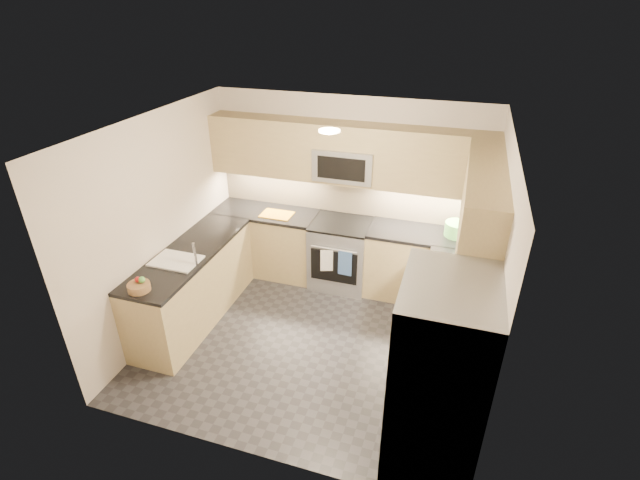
{
  "coord_description": "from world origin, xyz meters",
  "views": [
    {
      "loc": [
        1.38,
        -4.0,
        3.61
      ],
      "look_at": [
        0.0,
        0.35,
        1.15
      ],
      "focal_mm": 26.0,
      "sensor_mm": 36.0,
      "label": 1
    }
  ],
  "objects_px": {
    "gas_range": "(341,254)",
    "utensil_bowl": "(457,229)",
    "refrigerator": "(438,380)",
    "microwave": "(345,164)",
    "cutting_board": "(277,214)",
    "fruit_basket": "(139,287)"
  },
  "relations": [
    {
      "from": "refrigerator",
      "to": "utensil_bowl",
      "type": "relative_size",
      "value": 5.89
    },
    {
      "from": "microwave",
      "to": "cutting_board",
      "type": "bearing_deg",
      "value": -169.03
    },
    {
      "from": "utensil_bowl",
      "to": "refrigerator",
      "type": "bearing_deg",
      "value": -90.13
    },
    {
      "from": "utensil_bowl",
      "to": "cutting_board",
      "type": "xyz_separation_m",
      "value": [
        -2.35,
        -0.12,
        -0.08
      ]
    },
    {
      "from": "utensil_bowl",
      "to": "cutting_board",
      "type": "distance_m",
      "value": 2.35
    },
    {
      "from": "microwave",
      "to": "fruit_basket",
      "type": "distance_m",
      "value": 2.82
    },
    {
      "from": "microwave",
      "to": "refrigerator",
      "type": "xyz_separation_m",
      "value": [
        1.45,
        -2.55,
        -0.8
      ]
    },
    {
      "from": "fruit_basket",
      "to": "microwave",
      "type": "bearing_deg",
      "value": 55.78
    },
    {
      "from": "refrigerator",
      "to": "cutting_board",
      "type": "distance_m",
      "value": 3.34
    },
    {
      "from": "microwave",
      "to": "cutting_board",
      "type": "xyz_separation_m",
      "value": [
        -0.89,
        -0.17,
        -0.75
      ]
    },
    {
      "from": "gas_range",
      "to": "cutting_board",
      "type": "height_order",
      "value": "cutting_board"
    },
    {
      "from": "gas_range",
      "to": "utensil_bowl",
      "type": "distance_m",
      "value": 1.57
    },
    {
      "from": "gas_range",
      "to": "utensil_bowl",
      "type": "relative_size",
      "value": 2.98
    },
    {
      "from": "refrigerator",
      "to": "gas_range",
      "type": "bearing_deg",
      "value": 120.88
    },
    {
      "from": "cutting_board",
      "to": "fruit_basket",
      "type": "xyz_separation_m",
      "value": [
        -0.64,
        -2.08,
        0.03
      ]
    },
    {
      "from": "microwave",
      "to": "utensil_bowl",
      "type": "xyz_separation_m",
      "value": [
        1.46,
        -0.06,
        -0.67
      ]
    },
    {
      "from": "cutting_board",
      "to": "fruit_basket",
      "type": "distance_m",
      "value": 2.18
    },
    {
      "from": "gas_range",
      "to": "refrigerator",
      "type": "bearing_deg",
      "value": -59.12
    },
    {
      "from": "gas_range",
      "to": "microwave",
      "type": "distance_m",
      "value": 1.25
    },
    {
      "from": "microwave",
      "to": "fruit_basket",
      "type": "bearing_deg",
      "value": -124.22
    },
    {
      "from": "gas_range",
      "to": "cutting_board",
      "type": "relative_size",
      "value": 2.16
    },
    {
      "from": "gas_range",
      "to": "microwave",
      "type": "relative_size",
      "value": 1.2
    }
  ]
}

